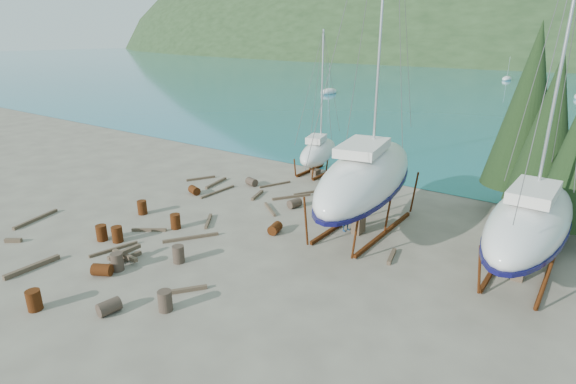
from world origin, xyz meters
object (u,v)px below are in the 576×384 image
Objects in this scene: large_sailboat_far at (530,219)px; worker at (347,216)px; large_sailboat_near at (366,175)px; small_sailboat_shore at (318,151)px.

large_sailboat_far is 9.09× the size of worker.
large_sailboat_near is 10.91× the size of worker.
large_sailboat_near is at bearing 179.40° from large_sailboat_far.
worker is (-0.71, -0.75, -2.34)m from large_sailboat_near.
worker is at bearing -143.67° from large_sailboat_near.
large_sailboat_near reaches higher than worker.
large_sailboat_far is at bearing -74.31° from worker.
large_sailboat_far reaches higher than small_sailboat_shore.
small_sailboat_shore is (-16.49, 8.26, -0.94)m from large_sailboat_far.
large_sailboat_near is 1.83× the size of small_sailboat_shore.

